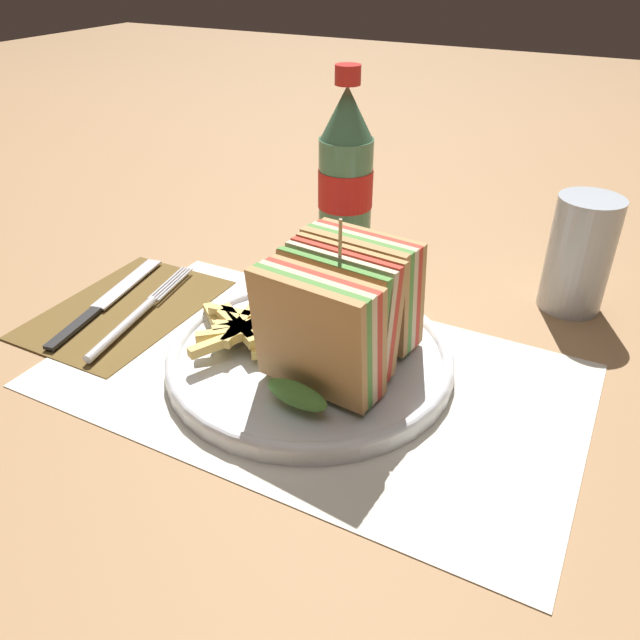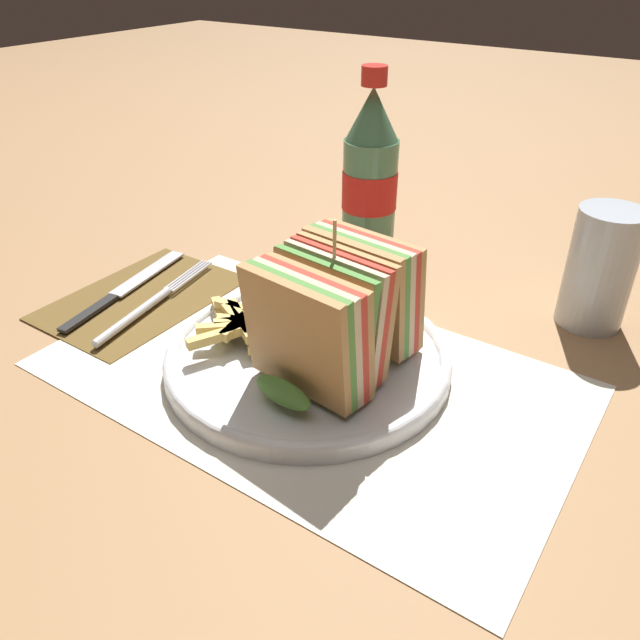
% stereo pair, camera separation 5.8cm
% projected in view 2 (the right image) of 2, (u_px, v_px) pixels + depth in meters
% --- Properties ---
extents(ground_plane, '(4.00, 4.00, 0.00)m').
position_uv_depth(ground_plane, '(269.00, 367.00, 0.59)').
color(ground_plane, '#9E754C').
extents(placemat, '(0.48, 0.29, 0.00)m').
position_uv_depth(placemat, '(308.00, 375.00, 0.58)').
color(placemat, silver).
rests_on(placemat, ground_plane).
extents(plate_main, '(0.27, 0.27, 0.02)m').
position_uv_depth(plate_main, '(308.00, 356.00, 0.59)').
color(plate_main, white).
rests_on(plate_main, ground_plane).
extents(club_sandwich, '(0.11, 0.16, 0.14)m').
position_uv_depth(club_sandwich, '(334.00, 314.00, 0.53)').
color(club_sandwich, tan).
rests_on(club_sandwich, plate_main).
extents(fries_pile, '(0.12, 0.10, 0.02)m').
position_uv_depth(fries_pile, '(241.00, 324.00, 0.59)').
color(fries_pile, '#E5C166').
rests_on(fries_pile, plate_main).
extents(ketchup_blob, '(0.05, 0.04, 0.02)m').
position_uv_depth(ketchup_blob, '(275.00, 309.00, 0.62)').
color(ketchup_blob, maroon).
rests_on(ketchup_blob, plate_main).
extents(napkin, '(0.14, 0.21, 0.00)m').
position_uv_depth(napkin, '(142.00, 297.00, 0.70)').
color(napkin, brown).
rests_on(napkin, ground_plane).
extents(fork, '(0.05, 0.20, 0.01)m').
position_uv_depth(fork, '(146.00, 307.00, 0.67)').
color(fork, silver).
rests_on(fork, napkin).
extents(knife, '(0.05, 0.20, 0.00)m').
position_uv_depth(knife, '(125.00, 289.00, 0.71)').
color(knife, black).
rests_on(knife, napkin).
extents(coke_bottle_near, '(0.07, 0.07, 0.22)m').
position_uv_depth(coke_bottle_near, '(370.00, 174.00, 0.77)').
color(coke_bottle_near, '#4C7F5B').
rests_on(coke_bottle_near, ground_plane).
extents(glass_near, '(0.07, 0.07, 0.12)m').
position_uv_depth(glass_near, '(598.00, 276.00, 0.63)').
color(glass_near, silver).
rests_on(glass_near, ground_plane).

